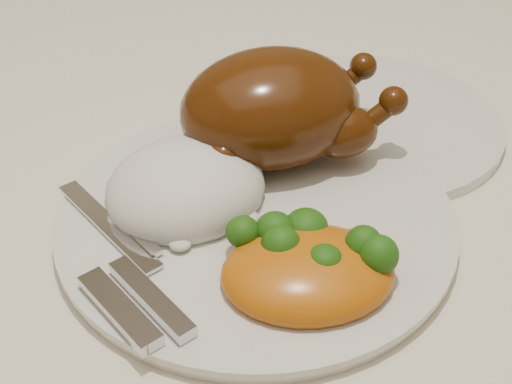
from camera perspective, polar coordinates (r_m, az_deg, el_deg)
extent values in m
cube|color=brown|center=(0.61, -13.94, -2.19)|extent=(1.60, 0.90, 0.04)
cube|color=beige|center=(0.59, -14.29, -0.42)|extent=(1.72, 1.02, 0.01)
cube|color=beige|center=(1.08, -14.92, 12.37)|extent=(1.72, 0.01, 0.18)
cylinder|color=silver|center=(0.54, 0.00, -2.21)|extent=(0.39, 0.39, 0.01)
cylinder|color=silver|center=(0.66, 8.89, 5.59)|extent=(0.30, 0.30, 0.01)
ellipsoid|color=#4D2608|center=(0.57, 1.18, 6.70)|extent=(0.15, 0.12, 0.09)
ellipsoid|color=#4D2608|center=(0.55, 0.27, 8.18)|extent=(0.07, 0.05, 0.04)
ellipsoid|color=#4D2608|center=(0.57, 7.00, 4.82)|extent=(0.06, 0.04, 0.04)
sphere|color=#4D2608|center=(0.57, 10.94, 7.17)|extent=(0.02, 0.02, 0.02)
ellipsoid|color=#4D2608|center=(0.62, 4.91, 7.74)|extent=(0.06, 0.04, 0.04)
sphere|color=#4D2608|center=(0.62, 8.58, 9.92)|extent=(0.02, 0.02, 0.02)
sphere|color=#4D2608|center=(0.54, -2.63, 2.80)|extent=(0.03, 0.03, 0.03)
sphere|color=#4D2608|center=(0.60, -4.27, 6.41)|extent=(0.03, 0.03, 0.03)
ellipsoid|color=white|center=(0.54, -5.63, 0.27)|extent=(0.15, 0.14, 0.06)
ellipsoid|color=orange|center=(0.48, 4.17, -6.51)|extent=(0.13, 0.10, 0.04)
ellipsoid|color=orange|center=(0.49, 7.34, -5.08)|extent=(0.05, 0.05, 0.03)
ellipsoid|color=#143E0A|center=(0.46, 1.83, -7.97)|extent=(0.03, 0.03, 0.03)
ellipsoid|color=#143E0A|center=(0.49, 1.52, -3.12)|extent=(0.03, 0.03, 0.03)
ellipsoid|color=#143E0A|center=(0.49, -1.08, -3.19)|extent=(0.02, 0.02, 0.02)
ellipsoid|color=#143E0A|center=(0.47, 9.80, -5.01)|extent=(0.03, 0.03, 0.03)
ellipsoid|color=#143E0A|center=(0.46, 5.54, -5.44)|extent=(0.02, 0.02, 0.02)
ellipsoid|color=#143E0A|center=(0.47, 2.01, -4.38)|extent=(0.03, 0.03, 0.03)
ellipsoid|color=#143E0A|center=(0.48, 8.59, -4.20)|extent=(0.03, 0.03, 0.03)
ellipsoid|color=#143E0A|center=(0.49, 4.03, -2.86)|extent=(0.03, 0.03, 0.03)
cube|color=silver|center=(0.53, -11.76, -2.58)|extent=(0.07, 0.12, 0.00)
cube|color=silver|center=(0.46, -10.87, -9.25)|extent=(0.05, 0.08, 0.01)
cube|color=silver|center=(0.47, -8.40, -8.41)|extent=(0.05, 0.08, 0.01)
cube|color=silver|center=(0.53, -9.56, -2.16)|extent=(0.05, 0.08, 0.00)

